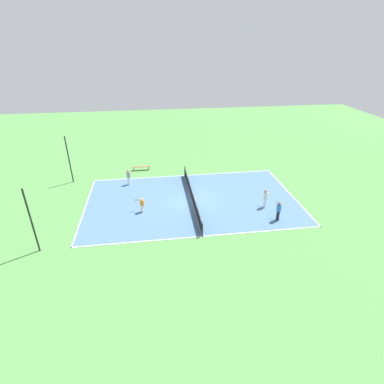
% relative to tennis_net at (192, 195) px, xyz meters
% --- Properties ---
extents(ground_plane, '(80.00, 80.00, 0.00)m').
position_rel_tennis_net_xyz_m(ground_plane, '(0.00, 0.00, -0.58)').
color(ground_plane, '#518E47').
extents(court_surface, '(11.54, 19.32, 0.02)m').
position_rel_tennis_net_xyz_m(court_surface, '(0.00, 0.00, -0.57)').
color(court_surface, '#4C729E').
rests_on(court_surface, ground_plane).
extents(tennis_net, '(11.34, 0.10, 1.10)m').
position_rel_tennis_net_xyz_m(tennis_net, '(0.00, 0.00, 0.00)').
color(tennis_net, black).
rests_on(tennis_net, court_surface).
extents(bench, '(0.36, 2.00, 0.45)m').
position_rel_tennis_net_xyz_m(bench, '(7.94, 4.72, -0.19)').
color(bench, olive).
rests_on(bench, ground_plane).
extents(player_far_white, '(0.99, 0.60, 1.73)m').
position_rel_tennis_net_xyz_m(player_far_white, '(-2.13, -6.21, 0.44)').
color(player_far_white, white).
rests_on(player_far_white, court_surface).
extents(player_center_orange, '(0.83, 0.94, 1.36)m').
position_rel_tennis_net_xyz_m(player_center_orange, '(-1.41, 4.54, 0.20)').
color(player_center_orange, white).
rests_on(player_center_orange, court_surface).
extents(player_baseline_gray, '(0.51, 0.51, 1.64)m').
position_rel_tennis_net_xyz_m(player_baseline_gray, '(4.28, 5.92, 0.38)').
color(player_baseline_gray, white).
rests_on(player_baseline_gray, court_surface).
extents(player_near_blue, '(0.98, 0.51, 1.73)m').
position_rel_tennis_net_xyz_m(player_near_blue, '(-4.31, -6.52, 0.44)').
color(player_near_blue, black).
rests_on(player_near_blue, court_surface).
extents(tennis_ball_left_sideline, '(0.07, 0.07, 0.07)m').
position_rel_tennis_net_xyz_m(tennis_ball_left_sideline, '(-0.35, -6.64, -0.52)').
color(tennis_ball_left_sideline, '#CCE033').
rests_on(tennis_ball_left_sideline, court_surface).
extents(tennis_ball_far_baseline, '(0.07, 0.07, 0.07)m').
position_rel_tennis_net_xyz_m(tennis_ball_far_baseline, '(-3.11, -7.46, -0.52)').
color(tennis_ball_far_baseline, '#CCE033').
rests_on(tennis_ball_far_baseline, court_surface).
extents(tennis_ball_right_alley, '(0.07, 0.07, 0.07)m').
position_rel_tennis_net_xyz_m(tennis_ball_right_alley, '(4.94, -5.68, -0.52)').
color(tennis_ball_right_alley, '#CCE033').
rests_on(tennis_ball_right_alley, court_surface).
extents(fence_post_back_left, '(0.12, 0.12, 4.94)m').
position_rel_tennis_net_xyz_m(fence_post_back_left, '(-5.74, 11.76, 1.89)').
color(fence_post_back_left, black).
rests_on(fence_post_back_left, ground_plane).
extents(fence_post_back_right, '(0.12, 0.12, 4.94)m').
position_rel_tennis_net_xyz_m(fence_post_back_right, '(5.74, 11.76, 1.89)').
color(fence_post_back_right, black).
rests_on(fence_post_back_right, ground_plane).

